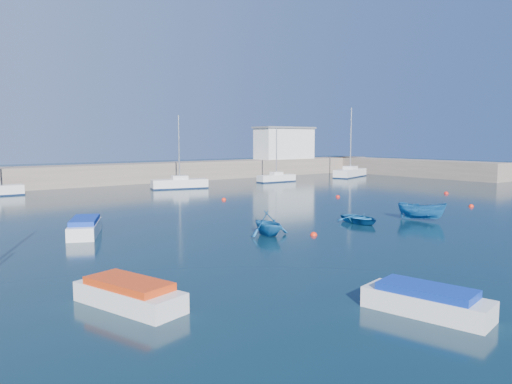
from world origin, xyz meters
TOP-DOWN VIEW (x-y plane):
  - ground at (0.00, 0.00)m, footprint 220.00×220.00m
  - back_wall at (0.00, 46.00)m, footprint 96.00×4.50m
  - right_arm at (44.00, 32.00)m, footprint 4.50×32.00m
  - harbor_office at (30.00, 46.00)m, footprint 10.00×4.00m
  - sailboat_6 at (4.31, 35.35)m, footprint 6.83×3.50m
  - sailboat_7 at (19.43, 35.45)m, footprint 5.67×1.81m
  - sailboat_8 at (34.39, 35.40)m, footprint 8.48×4.98m
  - motorboat_0 at (-17.73, -0.78)m, footprint 2.66×4.59m
  - motorboat_1 at (-14.49, 13.24)m, footprint 3.32×4.63m
  - motorboat_3 at (-10.14, -7.58)m, footprint 2.28×4.36m
  - dinghy_center at (2.19, 5.87)m, footprint 2.59×3.39m
  - dinghy_left at (-5.68, 6.37)m, footprint 2.68×3.04m
  - dinghy_right at (6.77, 4.02)m, footprint 2.46×3.69m
  - buoy_0 at (-3.45, 4.66)m, footprint 0.43×0.43m
  - buoy_1 at (12.69, 17.73)m, footprint 0.44×0.44m
  - buoy_2 at (16.62, 5.70)m, footprint 0.43×0.43m
  - buoy_3 at (2.20, 22.83)m, footprint 0.44×0.44m
  - buoy_4 at (24.36, 12.83)m, footprint 0.49×0.49m

SIDE VIEW (x-z plane):
  - ground at x=0.00m, z-range 0.00..0.00m
  - buoy_0 at x=-3.45m, z-range -0.21..0.21m
  - buoy_1 at x=12.69m, z-range -0.22..0.22m
  - buoy_2 at x=16.62m, z-range -0.22..0.22m
  - buoy_3 at x=2.20m, z-range -0.22..0.22m
  - buoy_4 at x=24.36m, z-range -0.25..0.25m
  - dinghy_center at x=2.19m, z-range 0.00..0.65m
  - motorboat_3 at x=-10.14m, z-range -0.03..0.94m
  - motorboat_0 at x=-17.73m, z-range -0.03..0.94m
  - motorboat_1 at x=-14.49m, z-range -0.03..1.05m
  - sailboat_7 at x=19.43m, z-range -3.17..4.26m
  - sailboat_6 at x=4.31m, z-range -3.72..4.95m
  - dinghy_right at x=6.77m, z-range 0.00..1.33m
  - sailboat_8 at x=34.39m, z-range -4.65..6.00m
  - dinghy_left at x=-5.68m, z-range 0.00..1.50m
  - back_wall at x=0.00m, z-range 0.00..2.60m
  - right_arm at x=44.00m, z-range 0.00..2.60m
  - harbor_office at x=30.00m, z-range 2.60..7.60m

